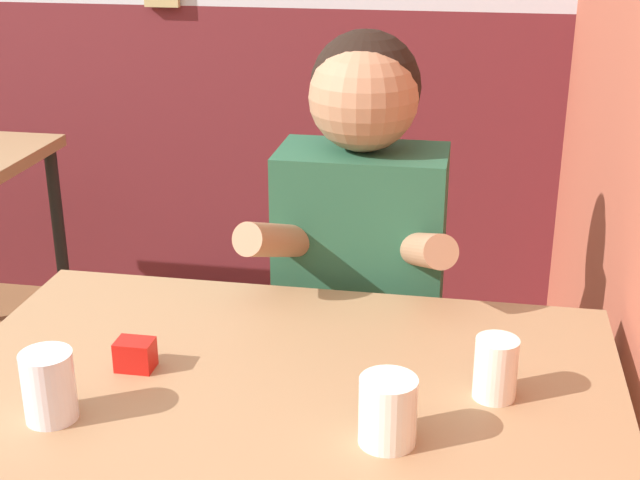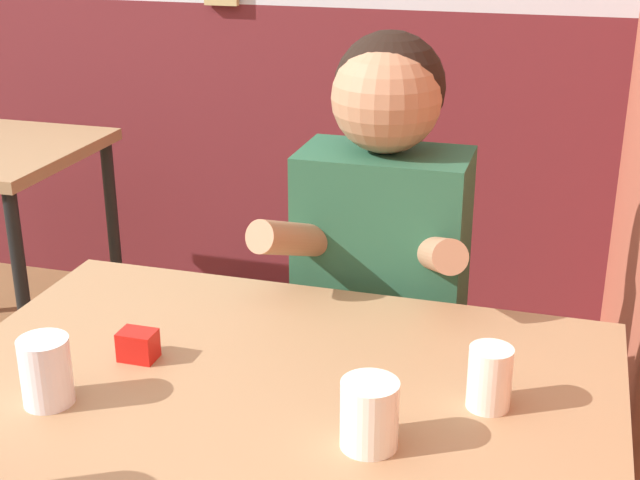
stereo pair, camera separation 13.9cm
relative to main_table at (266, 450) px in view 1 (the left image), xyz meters
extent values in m
cube|color=maroon|center=(-0.89, 1.92, -0.13)|extent=(5.91, 0.06, 1.10)
cube|color=#93704C|center=(0.00, 0.00, 0.04)|extent=(1.08, 0.92, 0.04)
cylinder|color=black|center=(-0.50, 0.42, -0.33)|extent=(0.04, 0.04, 0.70)
cylinder|color=black|center=(-1.05, 1.45, -0.33)|extent=(0.04, 0.04, 0.70)
cube|color=#235138|center=(0.06, 0.61, -0.45)|extent=(0.31, 0.20, 0.45)
cube|color=#235138|center=(0.06, 0.61, 0.04)|extent=(0.34, 0.20, 0.53)
sphere|color=black|center=(0.06, 0.63, 0.42)|extent=(0.22, 0.22, 0.22)
sphere|color=#9E7051|center=(0.06, 0.61, 0.41)|extent=(0.22, 0.22, 0.22)
cylinder|color=#9E7051|center=(-0.08, 0.47, 0.15)|extent=(0.14, 0.27, 0.15)
cylinder|color=#9E7051|center=(0.20, 0.47, 0.15)|extent=(0.14, 0.27, 0.15)
cylinder|color=silver|center=(-0.31, -0.06, 0.11)|extent=(0.08, 0.08, 0.11)
cylinder|color=silver|center=(0.18, -0.03, 0.11)|extent=(0.08, 0.08, 0.10)
cylinder|color=silver|center=(0.33, 0.12, 0.11)|extent=(0.07, 0.07, 0.10)
cube|color=#B7140F|center=(-0.24, 0.10, 0.08)|extent=(0.06, 0.04, 0.05)
camera|label=1|loc=(0.28, -1.09, 0.78)|focal=50.00mm
camera|label=2|loc=(0.41, -1.06, 0.78)|focal=50.00mm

